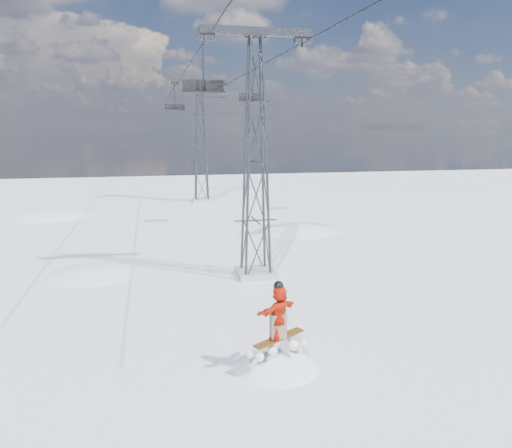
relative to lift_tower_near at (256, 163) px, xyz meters
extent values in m
plane|color=white|center=(-0.80, -8.00, -5.47)|extent=(120.00, 120.00, 0.00)
sphere|color=white|center=(-7.80, 2.00, -13.12)|extent=(16.00, 16.00, 16.00)
sphere|color=white|center=(5.20, 10.00, -14.97)|extent=(20.00, 20.00, 20.00)
sphere|color=white|center=(-12.80, 20.00, -15.87)|extent=(22.00, 22.00, 22.00)
cube|color=#999999|center=(0.00, 0.00, -5.32)|extent=(1.80, 1.80, 0.30)
cube|color=#303238|center=(0.00, 0.00, 5.78)|extent=(5.00, 0.35, 0.35)
cube|color=#303238|center=(-2.20, 0.00, 5.58)|extent=(0.80, 0.25, 0.50)
cube|color=#303238|center=(2.20, 0.00, 5.58)|extent=(0.80, 0.25, 0.50)
cube|color=#999999|center=(0.00, 25.00, -5.32)|extent=(1.80, 1.80, 0.30)
cube|color=#303238|center=(0.00, 25.00, 5.78)|extent=(5.00, 0.35, 0.35)
cube|color=#303238|center=(-2.20, 25.00, 5.58)|extent=(0.80, 0.25, 0.50)
cube|color=#303238|center=(2.20, 25.00, 5.58)|extent=(0.80, 0.25, 0.50)
cylinder|color=black|center=(-2.20, 11.50, 5.38)|extent=(0.06, 51.00, 0.06)
cylinder|color=black|center=(2.20, 11.50, 5.38)|extent=(0.06, 51.00, 0.06)
sphere|color=white|center=(-1.33, -9.23, -7.22)|extent=(4.40, 4.40, 4.40)
cube|color=#995A14|center=(-1.33, -9.53, -4.42)|extent=(1.63, 0.92, 0.23)
imported|color=red|center=(-1.33, -9.53, -3.60)|extent=(1.50, 1.18, 1.59)
cube|color=#7D654D|center=(-1.33, -9.53, -4.03)|extent=(0.56, 0.52, 0.73)
sphere|color=black|center=(-1.33, -9.53, -2.83)|extent=(0.30, 0.30, 0.30)
cylinder|color=black|center=(-2.20, 1.36, 4.31)|extent=(0.08, 0.08, 2.14)
cube|color=black|center=(-2.20, 1.36, 3.24)|extent=(1.94, 0.44, 0.08)
cube|color=black|center=(-2.20, 1.57, 3.54)|extent=(1.94, 0.06, 0.53)
cylinder|color=black|center=(-2.20, 1.12, 3.00)|extent=(1.94, 0.06, 0.06)
cylinder|color=black|center=(-2.20, 1.07, 3.58)|extent=(1.94, 0.05, 0.05)
cylinder|color=black|center=(2.20, 11.20, 4.37)|extent=(0.07, 0.07, 2.03)
cube|color=black|center=(2.20, 11.20, 3.35)|extent=(1.85, 0.42, 0.07)
cube|color=black|center=(2.20, 11.40, 3.63)|extent=(1.85, 0.06, 0.51)
cylinder|color=black|center=(2.20, 10.96, 3.12)|extent=(1.85, 0.06, 0.06)
cylinder|color=black|center=(2.20, 10.92, 3.67)|extent=(1.85, 0.05, 0.05)
cylinder|color=black|center=(-2.20, 27.34, 4.33)|extent=(0.08, 0.08, 2.11)
cube|color=black|center=(-2.20, 27.34, 3.27)|extent=(1.92, 0.43, 0.08)
cube|color=black|center=(-2.20, 27.55, 3.56)|extent=(1.92, 0.06, 0.53)
cylinder|color=black|center=(-2.20, 27.10, 3.03)|extent=(1.92, 0.06, 0.06)
cylinder|color=black|center=(-2.20, 27.05, 3.61)|extent=(1.92, 0.05, 0.05)
camera|label=1|loc=(-4.82, -22.72, 1.64)|focal=35.00mm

